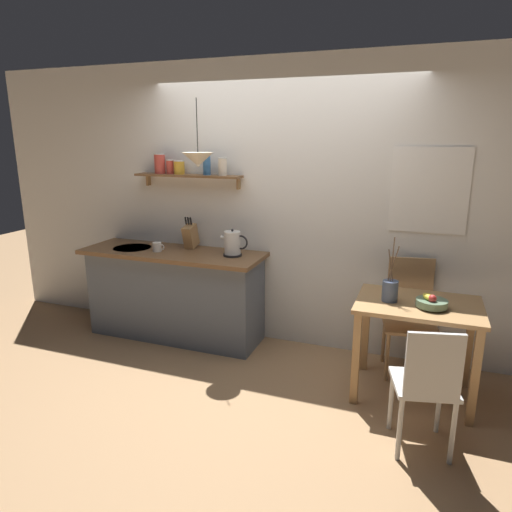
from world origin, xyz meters
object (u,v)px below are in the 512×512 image
twig_vase (390,290)px  coffee_mug_by_sink (157,247)px  dining_chair_near (427,383)px  electric_kettle (233,244)px  dining_chair_far (410,311)px  dining_table (417,320)px  pendant_lamp (198,159)px  knife_block (190,236)px  fruit_bowl (431,302)px

twig_vase → coffee_mug_by_sink: size_ratio=3.97×
dining_chair_near → coffee_mug_by_sink: 2.74m
coffee_mug_by_sink → electric_kettle: bearing=7.8°
dining_chair_far → electric_kettle: (-1.62, -0.09, 0.49)m
twig_vase → coffee_mug_by_sink: bearing=173.0°
coffee_mug_by_sink → twig_vase: bearing=-7.0°
dining_table → pendant_lamp: pendant_lamp is taller
dining_chair_near → pendant_lamp: pendant_lamp is taller
dining_table → knife_block: (-2.19, 0.47, 0.40)m
electric_kettle → twig_vase: bearing=-14.5°
twig_vase → coffee_mug_by_sink: (-2.23, 0.27, 0.09)m
fruit_bowl → knife_block: bearing=166.5°
dining_table → coffee_mug_by_sink: coffee_mug_by_sink is taller
dining_chair_far → knife_block: (-2.13, 0.03, 0.50)m
dining_chair_far → pendant_lamp: (-1.89, -0.21, 1.26)m
knife_block → pendant_lamp: bearing=-45.8°
dining_table → electric_kettle: electric_kettle is taller
knife_block → pendant_lamp: pendant_lamp is taller
fruit_bowl → twig_vase: size_ratio=0.45×
dining_chair_far → fruit_bowl: 0.60m
dining_chair_far → twig_vase: 0.59m
fruit_bowl → electric_kettle: bearing=166.5°
dining_chair_near → fruit_bowl: fruit_bowl is taller
dining_chair_near → dining_chair_far: 1.16m
twig_vase → pendant_lamp: (-1.74, 0.26, 0.94)m
electric_kettle → pendant_lamp: 0.83m
knife_block → pendant_lamp: (0.24, -0.25, 0.76)m
twig_vase → pendant_lamp: bearing=171.7°
fruit_bowl → pendant_lamp: 2.28m
knife_block → pendant_lamp: size_ratio=0.55×
fruit_bowl → coffee_mug_by_sink: (-2.53, 0.32, 0.13)m
dining_table → twig_vase: (-0.22, -0.04, 0.23)m
coffee_mug_by_sink → pendant_lamp: pendant_lamp is taller
dining_chair_near → knife_block: (-2.28, 1.18, 0.54)m
knife_block → coffee_mug_by_sink: knife_block is taller
dining_chair_far → twig_vase: (-0.15, -0.47, 0.32)m
dining_chair_near → electric_kettle: 2.13m
knife_block → coffee_mug_by_sink: size_ratio=2.57×
dining_table → fruit_bowl: fruit_bowl is taller
dining_chair_far → fruit_bowl: (0.15, -0.51, 0.28)m
dining_table → fruit_bowl: (0.09, -0.08, 0.18)m
dining_chair_near → electric_kettle: size_ratio=3.31×
dining_chair_far → twig_vase: twig_vase is taller
dining_chair_near → coffee_mug_by_sink: bearing=159.4°
dining_table → dining_chair_near: (0.09, -0.71, -0.13)m
electric_kettle → coffee_mug_by_sink: size_ratio=2.12×
dining_chair_far → knife_block: size_ratio=3.04×
electric_kettle → pendant_lamp: size_ratio=0.46×
dining_chair_far → dining_chair_near: bearing=-82.3°
twig_vase → coffee_mug_by_sink: twig_vase is taller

